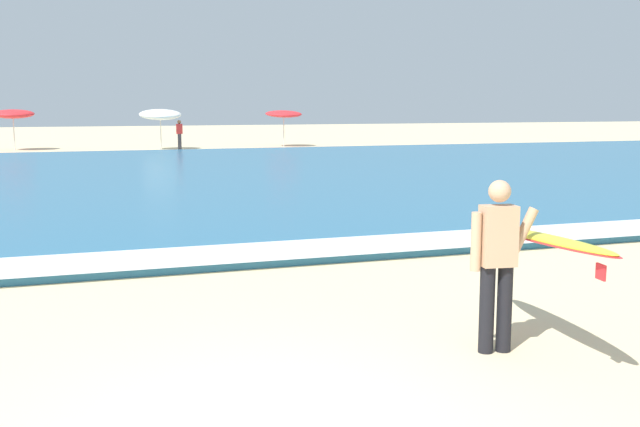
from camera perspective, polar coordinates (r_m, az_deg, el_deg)
ground_plane at (r=6.00m, az=-4.26°, el=-15.91°), size 160.00×160.00×0.00m
sea at (r=24.90m, az=-15.51°, el=2.54°), size 120.00×28.00×0.14m
surf_foam at (r=11.66m, az=-11.71°, el=-3.29°), size 120.00×1.48×0.01m
surfer_with_board at (r=7.68m, az=15.04°, el=-2.67°), size 1.11×2.58×1.73m
beach_umbrella_1 at (r=43.05m, az=-22.31°, el=7.01°), size 2.15×2.18×2.22m
beach_umbrella_2 at (r=41.42m, az=-12.05°, el=7.37°), size 2.24×2.28×2.25m
beach_umbrella_3 at (r=43.52m, az=-2.78°, el=7.57°), size 2.10×2.13×2.14m
beachgoer_near_row_left at (r=41.42m, az=-10.63°, el=5.98°), size 0.32×0.20×1.58m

